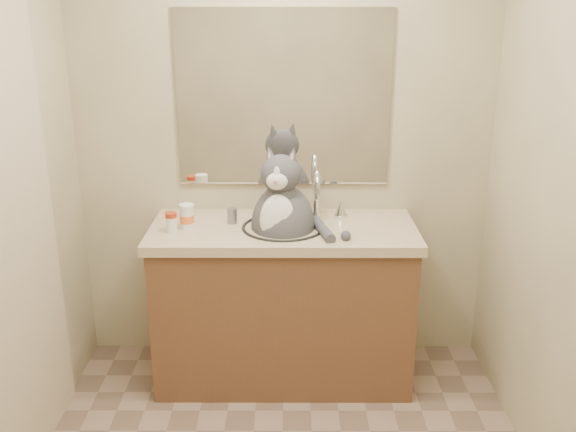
# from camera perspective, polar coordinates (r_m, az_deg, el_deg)

# --- Properties ---
(room) EXTENTS (2.22, 2.52, 2.42)m
(room) POSITION_cam_1_polar(r_m,az_deg,el_deg) (2.20, -0.69, -0.76)
(room) COLOR gray
(room) RESTS_ON ground
(vanity) EXTENTS (1.34, 0.59, 1.12)m
(vanity) POSITION_cam_1_polar(r_m,az_deg,el_deg) (3.38, -0.40, -7.42)
(vanity) COLOR brown
(vanity) RESTS_ON ground
(mirror) EXTENTS (1.10, 0.02, 0.90)m
(mirror) POSITION_cam_1_polar(r_m,az_deg,el_deg) (3.35, -0.41, 10.38)
(mirror) COLOR white
(mirror) RESTS_ON room
(cat) EXTENTS (0.44, 0.44, 0.64)m
(cat) POSITION_cam_1_polar(r_m,az_deg,el_deg) (3.19, -0.46, -0.34)
(cat) COLOR #49494E
(cat) RESTS_ON vanity
(pill_bottle_redcap) EXTENTS (0.06, 0.06, 0.10)m
(pill_bottle_redcap) POSITION_cam_1_polar(r_m,az_deg,el_deg) (3.19, -10.32, -0.55)
(pill_bottle_redcap) COLOR white
(pill_bottle_redcap) RESTS_ON vanity
(pill_bottle_orange) EXTENTS (0.07, 0.07, 0.12)m
(pill_bottle_orange) POSITION_cam_1_polar(r_m,az_deg,el_deg) (3.22, -8.98, -0.07)
(pill_bottle_orange) COLOR white
(pill_bottle_orange) RESTS_ON vanity
(grey_canister) EXTENTS (0.05, 0.05, 0.08)m
(grey_canister) POSITION_cam_1_polar(r_m,az_deg,el_deg) (3.27, -4.98, 0.03)
(grey_canister) COLOR gray
(grey_canister) RESTS_ON vanity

